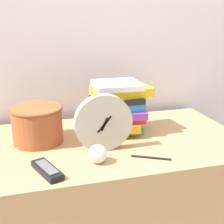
# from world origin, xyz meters

# --- Properties ---
(wall_back) EXTENTS (6.00, 0.04, 2.40)m
(wall_back) POSITION_xyz_m (0.00, 0.69, 1.20)
(wall_back) COLOR silver
(wall_back) RESTS_ON ground_plane
(desk) EXTENTS (1.22, 0.62, 0.78)m
(desk) POSITION_xyz_m (0.00, 0.31, 0.39)
(desk) COLOR tan
(desk) RESTS_ON ground_plane
(desk_clock) EXTENTS (0.22, 0.04, 0.22)m
(desk_clock) POSITION_xyz_m (0.01, 0.23, 0.89)
(desk_clock) COLOR #B7B2A8
(desk_clock) RESTS_ON desk
(book_stack) EXTENTS (0.26, 0.22, 0.22)m
(book_stack) POSITION_xyz_m (0.12, 0.39, 0.89)
(book_stack) COLOR green
(book_stack) RESTS_ON desk
(basket) EXTENTS (0.21, 0.21, 0.15)m
(basket) POSITION_xyz_m (-0.22, 0.38, 0.85)
(basket) COLOR #994C28
(basket) RESTS_ON desk
(tv_remote) EXTENTS (0.10, 0.16, 0.02)m
(tv_remote) POSITION_xyz_m (-0.21, 0.10, 0.79)
(tv_remote) COLOR black
(tv_remote) RESTS_ON desk
(crumpled_paper_ball) EXTENTS (0.07, 0.07, 0.07)m
(crumpled_paper_ball) POSITION_xyz_m (-0.03, 0.13, 0.81)
(crumpled_paper_ball) COLOR white
(crumpled_paper_ball) RESTS_ON desk
(pen) EXTENTS (0.13, 0.07, 0.01)m
(pen) POSITION_xyz_m (0.16, 0.11, 0.78)
(pen) COLOR black
(pen) RESTS_ON desk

